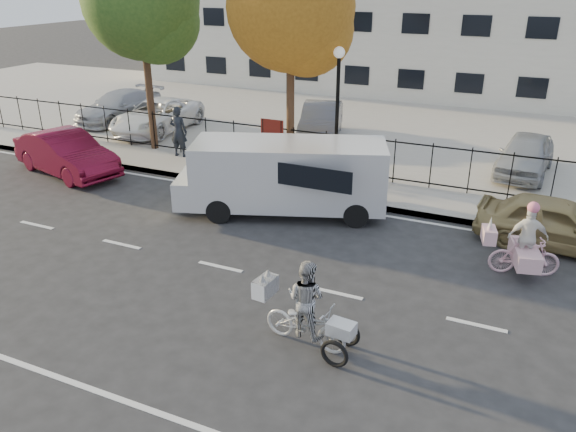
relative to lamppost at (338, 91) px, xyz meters
The scene contains 21 objects.
ground 7.50m from the lamppost, 94.21° to the right, with size 120.00×120.00×0.00m, color #333334.
road_markings 7.49m from the lamppost, 94.21° to the right, with size 60.00×9.52×0.01m, color silver, non-canonical shape.
curb 3.54m from the lamppost, 105.95° to the right, with size 60.00×0.10×0.15m, color #A8A399.
sidewalk 3.16m from the lamppost, 125.54° to the right, with size 60.00×2.20×0.15m, color #A8A399.
parking_lot 8.76m from the lamppost, 93.49° to the left, with size 60.00×15.60×0.15m, color #A8A399.
iron_fence 2.30m from the lamppost, 141.34° to the left, with size 58.00×0.06×1.50m, color black, non-canonical shape.
building 18.21m from the lamppost, 91.57° to the left, with size 34.00×10.00×6.00m, color silver.
lamppost is the anchor object (origin of this frame).
street_sign 2.90m from the lamppost, behind, with size 0.85×0.06×1.80m.
zebra_trike 9.47m from the lamppost, 73.70° to the right, with size 2.08×0.88×1.78m.
unicorn_bike 7.85m from the lamppost, 34.24° to the right, with size 1.88×1.34×1.85m.
white_van 3.60m from the lamppost, 98.98° to the right, with size 6.52×3.78×2.14m.
red_sedan 9.73m from the lamppost, 161.46° to the right, with size 1.59×4.55×1.50m, color maroon.
gold_sedan 7.61m from the lamppost, 18.62° to the right, with size 1.58×3.94×1.34m, color tan.
pedestrian 6.57m from the lamppost, behind, with size 0.70×0.46×1.91m, color black.
lot_car_a 12.75m from the lamppost, 163.54° to the left, with size 1.91×4.70×1.36m, color #B1B3BA.
lot_car_b 9.92m from the lamppost, 163.54° to the left, with size 2.26×4.90×1.36m, color white.
lot_car_c 5.68m from the lamppost, 116.34° to the left, with size 1.53×4.38×1.44m, color #52545B.
lot_car_d 6.98m from the lamppost, 28.77° to the left, with size 1.61×4.01×1.37m, color #A2A5A9.
tree_west 8.04m from the lamppost, behind, with size 4.25×4.25×7.80m.
tree_mid 2.91m from the lamppost, 162.28° to the left, with size 4.19×4.19×7.67m.
Camera 1 is at (6.43, -10.29, 6.55)m, focal length 35.00 mm.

